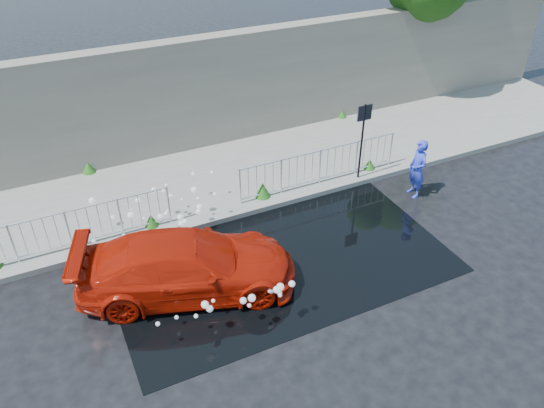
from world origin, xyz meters
The scene contains 12 objects.
ground centered at (0.00, 0.00, 0.00)m, with size 90.00×90.00×0.00m, color black.
pavement centered at (0.00, 5.00, 0.07)m, with size 30.00×4.00×0.15m, color slate.
curb centered at (0.00, 3.00, 0.08)m, with size 30.00×0.25×0.16m, color slate.
retaining_wall centered at (0.00, 7.20, 1.90)m, with size 30.00×0.60×3.50m, color #6B645A.
puddle centered at (0.50, 1.00, 0.01)m, with size 8.00×5.00×0.01m, color black.
sign_post centered at (4.20, 3.10, 1.72)m, with size 0.45×0.06×2.50m.
railing_left centered at (-4.00, 3.35, 0.74)m, with size 5.05×0.05×1.10m.
railing_right centered at (3.00, 3.35, 0.74)m, with size 5.05×0.05×1.10m.
weeds centered at (-0.39, 4.34, 0.33)m, with size 12.17×3.93×0.45m.
water_spray centered at (-1.65, 1.67, 0.71)m, with size 3.56×5.29×1.09m.
red_car centered at (-1.82, 0.87, 0.70)m, with size 1.96×4.82×1.40m, color #AD1706.
person centered at (5.26, 1.80, 0.86)m, with size 0.63×0.41×1.73m, color blue.
Camera 1 is at (-3.98, -7.98, 8.45)m, focal length 35.00 mm.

